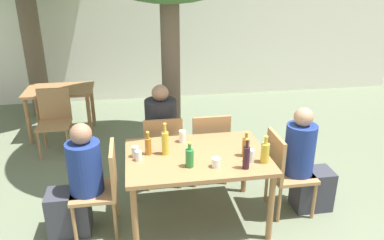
% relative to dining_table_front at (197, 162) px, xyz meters
% --- Properties ---
extents(ground_plane, '(30.00, 30.00, 0.00)m').
position_rel_dining_table_front_xyz_m(ground_plane, '(0.00, 0.00, -0.67)').
color(ground_plane, '#667056').
extents(cafe_building_wall, '(10.00, 0.08, 2.80)m').
position_rel_dining_table_front_xyz_m(cafe_building_wall, '(0.00, 4.16, 0.73)').
color(cafe_building_wall, white).
rests_on(cafe_building_wall, ground_plane).
extents(dining_table_front, '(1.39, 0.97, 0.75)m').
position_rel_dining_table_front_xyz_m(dining_table_front, '(0.00, 0.00, 0.00)').
color(dining_table_front, '#996B42').
rests_on(dining_table_front, ground_plane).
extents(dining_table_back, '(1.00, 0.71, 0.75)m').
position_rel_dining_table_front_xyz_m(dining_table_back, '(-1.70, 2.50, -0.04)').
color(dining_table_back, '#996B42').
rests_on(dining_table_back, ground_plane).
extents(patio_chair_0, '(0.44, 0.44, 0.90)m').
position_rel_dining_table_front_xyz_m(patio_chair_0, '(-0.93, 0.00, -0.16)').
color(patio_chair_0, '#A87A4C').
rests_on(patio_chair_0, ground_plane).
extents(patio_chair_1, '(0.44, 0.44, 0.90)m').
position_rel_dining_table_front_xyz_m(patio_chair_1, '(0.93, 0.00, -0.16)').
color(patio_chair_1, '#A87A4C').
rests_on(patio_chair_1, ground_plane).
extents(patio_chair_2, '(0.44, 0.44, 0.90)m').
position_rel_dining_table_front_xyz_m(patio_chair_2, '(-0.28, 0.72, -0.16)').
color(patio_chair_2, '#A87A4C').
rests_on(patio_chair_2, ground_plane).
extents(patio_chair_3, '(0.44, 0.44, 0.90)m').
position_rel_dining_table_front_xyz_m(patio_chair_3, '(0.28, 0.72, -0.16)').
color(patio_chair_3, '#A87A4C').
rests_on(patio_chair_3, ground_plane).
extents(patio_chair_4, '(0.44, 0.44, 0.90)m').
position_rel_dining_table_front_xyz_m(patio_chair_4, '(-1.70, 1.92, -0.16)').
color(patio_chair_4, '#A87A4C').
rests_on(patio_chair_4, ground_plane).
extents(person_seated_0, '(0.56, 0.32, 1.16)m').
position_rel_dining_table_front_xyz_m(person_seated_0, '(-1.17, -0.00, -0.16)').
color(person_seated_0, '#383842').
rests_on(person_seated_0, ground_plane).
extents(person_seated_1, '(0.56, 0.31, 1.18)m').
position_rel_dining_table_front_xyz_m(person_seated_1, '(1.17, -0.00, -0.15)').
color(person_seated_1, '#383842').
rests_on(person_seated_1, ground_plane).
extents(person_seated_2, '(0.37, 0.59, 1.23)m').
position_rel_dining_table_front_xyz_m(person_seated_2, '(-0.28, 0.95, -0.12)').
color(person_seated_2, '#383842').
rests_on(person_seated_2, ground_plane).
extents(oil_cruet_0, '(0.07, 0.07, 0.33)m').
position_rel_dining_table_front_xyz_m(oil_cruet_0, '(-0.30, 0.07, 0.21)').
color(oil_cruet_0, gold).
rests_on(oil_cruet_0, dining_table_front).
extents(green_bottle_1, '(0.08, 0.08, 0.25)m').
position_rel_dining_table_front_xyz_m(green_bottle_1, '(-0.11, -0.22, 0.18)').
color(green_bottle_1, '#287A38').
rests_on(green_bottle_1, dining_table_front).
extents(wine_bottle_2, '(0.06, 0.06, 0.30)m').
position_rel_dining_table_front_xyz_m(wine_bottle_2, '(0.39, -0.34, 0.20)').
color(wine_bottle_2, '#331923').
rests_on(wine_bottle_2, dining_table_front).
extents(amber_bottle_3, '(0.06, 0.06, 0.24)m').
position_rel_dining_table_front_xyz_m(amber_bottle_3, '(-0.47, 0.09, 0.17)').
color(amber_bottle_3, '#9E661E').
rests_on(amber_bottle_3, dining_table_front).
extents(oil_cruet_4, '(0.08, 0.08, 0.27)m').
position_rel_dining_table_front_xyz_m(oil_cruet_4, '(0.60, -0.25, 0.18)').
color(oil_cruet_4, gold).
rests_on(oil_cruet_4, dining_table_front).
extents(amber_bottle_5, '(0.07, 0.07, 0.26)m').
position_rel_dining_table_front_xyz_m(amber_bottle_5, '(0.46, -0.10, 0.18)').
color(amber_bottle_5, '#9E661E').
rests_on(amber_bottle_5, dining_table_front).
extents(drinking_glass_0, '(0.08, 0.08, 0.09)m').
position_rel_dining_table_front_xyz_m(drinking_glass_0, '(0.13, -0.27, 0.12)').
color(drinking_glass_0, silver).
rests_on(drinking_glass_0, dining_table_front).
extents(drinking_glass_1, '(0.07, 0.07, 0.10)m').
position_rel_dining_table_front_xyz_m(drinking_glass_1, '(-0.57, -0.02, 0.13)').
color(drinking_glass_1, silver).
rests_on(drinking_glass_1, dining_table_front).
extents(drinking_glass_2, '(0.07, 0.07, 0.11)m').
position_rel_dining_table_front_xyz_m(drinking_glass_2, '(-0.60, 0.06, 0.13)').
color(drinking_glass_2, silver).
rests_on(drinking_glass_2, dining_table_front).
extents(drinking_glass_3, '(0.07, 0.07, 0.13)m').
position_rel_dining_table_front_xyz_m(drinking_glass_3, '(-0.10, 0.32, 0.14)').
color(drinking_glass_3, silver).
rests_on(drinking_glass_3, dining_table_front).
extents(drinking_glass_4, '(0.07, 0.07, 0.13)m').
position_rel_dining_table_front_xyz_m(drinking_glass_4, '(0.48, -0.22, 0.14)').
color(drinking_glass_4, white).
rests_on(drinking_glass_4, dining_table_front).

